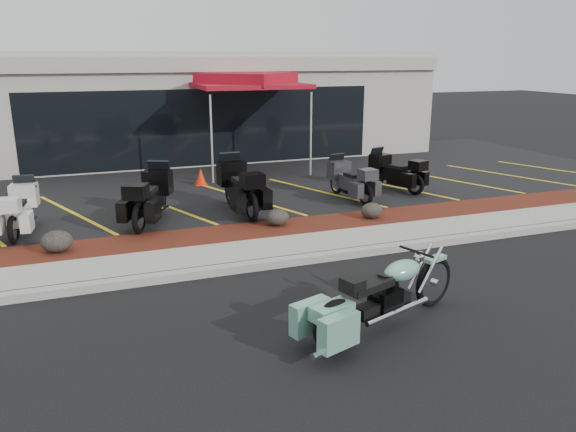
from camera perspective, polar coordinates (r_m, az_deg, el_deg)
name	(u,v)px	position (r m, az deg, el deg)	size (l,w,h in m)	color
ground	(335,278)	(10.25, 4.76, -6.26)	(90.00, 90.00, 0.00)	black
curb	(315,258)	(10.99, 2.79, -4.24)	(24.00, 0.25, 0.15)	gray
sidewalk	(302,247)	(11.60, 1.44, -3.13)	(24.00, 1.20, 0.15)	gray
mulch_bed	(283,230)	(12.66, -0.56, -1.44)	(24.00, 1.20, 0.16)	#37130C
upper_lot	(224,182)	(17.68, -6.47, 3.47)	(26.00, 9.60, 0.15)	black
dealership_building	(185,104)	(23.48, -10.39, 11.16)	(18.00, 8.16, 4.00)	#9A978B
boulder_left	(57,241)	(11.87, -22.44, -2.41)	(0.61, 0.51, 0.43)	black
boulder_mid	(277,217)	(12.69, -1.09, -0.14)	(0.53, 0.44, 0.38)	black
boulder_right	(372,210)	(13.42, 8.50, 0.56)	(0.52, 0.43, 0.37)	black
hero_cruiser	(434,275)	(9.19, 14.59, -5.80)	(3.07, 0.78, 1.08)	#6EAB93
touring_white	(26,200)	(14.03, -25.06, 1.51)	(1.99, 0.76, 1.16)	white
touring_black_front	(160,187)	(13.95, -12.90, 2.88)	(2.26, 0.86, 1.32)	black
touring_black_mid	(230,178)	(14.50, -5.91, 3.81)	(2.36, 0.90, 1.37)	black
touring_grey	(337,174)	(15.63, 4.97, 4.29)	(1.96, 0.75, 1.14)	#2D2D32
touring_black_rear	(377,167)	(16.77, 9.01, 4.98)	(1.99, 0.76, 1.16)	black
traffic_cone	(201,177)	(16.97, -8.85, 3.98)	(0.34, 0.34, 0.50)	red
popup_canopy	(247,82)	(18.81, -4.17, 13.44)	(3.55, 3.55, 3.19)	silver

